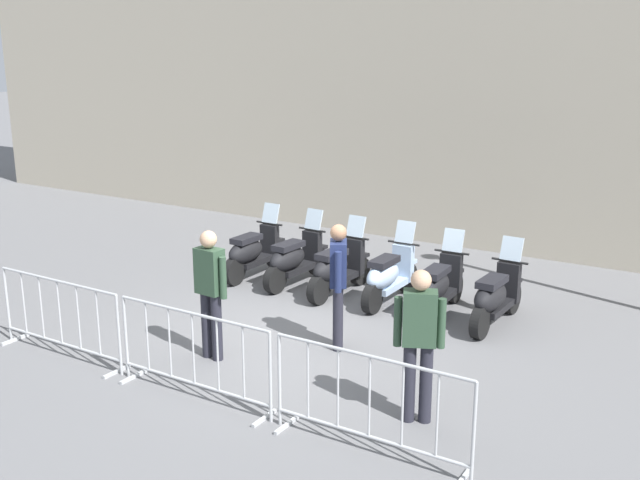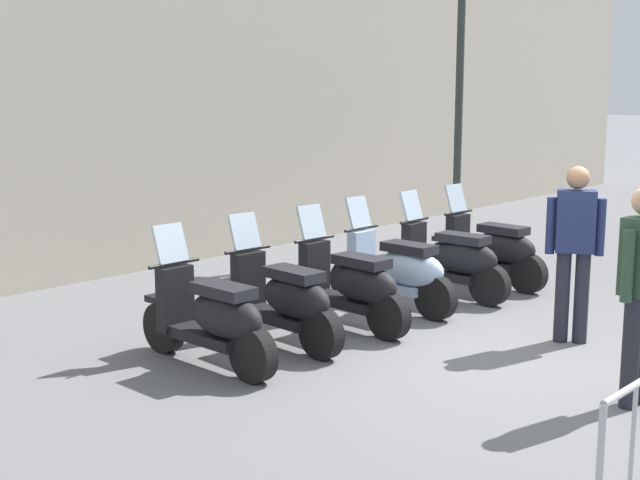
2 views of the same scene
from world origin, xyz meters
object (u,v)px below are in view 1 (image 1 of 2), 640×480
object	(u,v)px
barrier_segment_2	(369,405)
motorcycle_4	(439,287)
officer_by_barriers	(338,279)
motorcycle_0	(253,252)
motorcycle_2	(337,269)
motorcycle_3	(389,276)
barrier_segment_1	(193,356)
barrier_segment_0	(60,319)
motorcycle_1	(295,260)
officer_near_row_end	(210,287)
officer_mid_plaza	(419,337)
motorcycle_5	(495,297)

from	to	relation	value
barrier_segment_2	motorcycle_4	bearing A→B (deg)	111.58
motorcycle_4	officer_by_barriers	distance (m)	2.07
motorcycle_0	barrier_segment_2	size ratio (longest dim) A/B	0.79
motorcycle_4	motorcycle_0	bearing A→B (deg)	-173.04
barrier_segment_2	motorcycle_2	bearing A→B (deg)	132.39
motorcycle_4	barrier_segment_2	distance (m)	4.15
motorcycle_3	barrier_segment_1	bearing A→B (deg)	-87.80
motorcycle_0	officer_by_barriers	distance (m)	3.54
officer_by_barriers	barrier_segment_2	bearing A→B (deg)	-44.76
motorcycle_3	motorcycle_2	bearing A→B (deg)	-166.40
barrier_segment_2	officer_by_barriers	size ratio (longest dim) A/B	1.26
barrier_segment_0	motorcycle_3	bearing A→B (deg)	64.87
motorcycle_4	barrier_segment_2	size ratio (longest dim) A/B	0.79
motorcycle_1	officer_by_barriers	distance (m)	2.87
motorcycle_1	officer_near_row_end	size ratio (longest dim) A/B	1.00
motorcycle_3	officer_by_barriers	world-z (taller)	officer_by_barriers
motorcycle_3	officer_mid_plaza	bearing A→B (deg)	-50.53
barrier_segment_0	barrier_segment_1	distance (m)	2.29
motorcycle_1	barrier_segment_0	xyz separation A→B (m)	(-0.34, -4.23, 0.07)
motorcycle_3	officer_by_barriers	bearing A→B (deg)	-75.22
officer_near_row_end	officer_by_barriers	distance (m)	1.69
motorcycle_0	barrier_segment_0	world-z (taller)	motorcycle_0
motorcycle_5	barrier_segment_1	size ratio (longest dim) A/B	0.79
barrier_segment_2	officer_mid_plaza	size ratio (longest dim) A/B	1.26
motorcycle_1	officer_near_row_end	xyz separation A→B (m)	(1.23, -2.99, 0.53)
officer_mid_plaza	officer_by_barriers	distance (m)	2.19
officer_near_row_end	officer_mid_plaza	world-z (taller)	same
officer_near_row_end	officer_mid_plaza	distance (m)	2.99
motorcycle_1	motorcycle_2	world-z (taller)	same
motorcycle_5	barrier_segment_0	distance (m)	6.05
motorcycle_5	barrier_segment_2	world-z (taller)	motorcycle_5
motorcycle_5	barrier_segment_1	world-z (taller)	motorcycle_5
motorcycle_0	barrier_segment_0	size ratio (longest dim) A/B	0.79
motorcycle_5	officer_by_barriers	xyz separation A→B (m)	(-1.27, -2.08, 0.53)
barrier_segment_1	officer_near_row_end	size ratio (longest dim) A/B	1.26
motorcycle_1	barrier_segment_1	bearing A→B (deg)	-63.67
barrier_segment_0	barrier_segment_1	size ratio (longest dim) A/B	1.00
motorcycle_1	motorcycle_5	distance (m)	3.57
motorcycle_5	barrier_segment_2	size ratio (longest dim) A/B	0.79
motorcycle_1	barrier_segment_2	xyz separation A→B (m)	(4.20, -3.56, 0.07)
motorcycle_2	officer_near_row_end	world-z (taller)	officer_near_row_end
officer_near_row_end	motorcycle_3	bearing A→B (deg)	80.58
barrier_segment_1	officer_mid_plaza	distance (m)	2.62
officer_near_row_end	barrier_segment_2	bearing A→B (deg)	-10.93
motorcycle_0	motorcycle_2	distance (m)	1.78
barrier_segment_0	barrier_segment_1	world-z (taller)	same
officer_by_barriers	motorcycle_3	bearing A→B (deg)	104.78
officer_by_barriers	motorcycle_5	bearing A→B (deg)	58.54
motorcycle_3	motorcycle_4	size ratio (longest dim) A/B	1.00
officer_mid_plaza	motorcycle_1	bearing A→B (deg)	147.34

